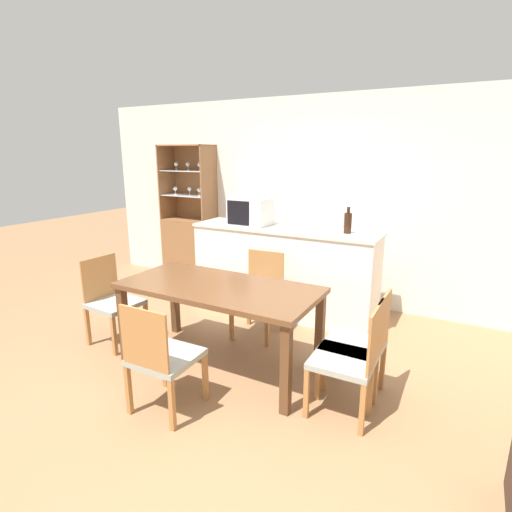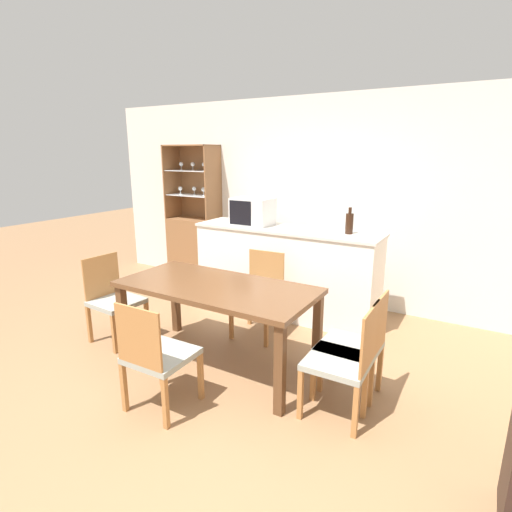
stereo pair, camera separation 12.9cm
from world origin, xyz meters
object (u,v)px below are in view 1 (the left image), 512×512
object	(u,v)px
dining_chair_head_near	(162,357)
dining_chair_head_far	(259,294)
dining_table	(219,295)
display_cabinet	(190,241)
dining_chair_side_right_far	(359,345)
wine_bottle	(348,223)
dining_chair_side_right_near	(350,359)
dining_chair_side_left_near	(112,301)
microwave	(250,211)

from	to	relation	value
dining_chair_head_near	dining_chair_head_far	distance (m)	1.50
dining_table	dining_chair_head_near	xyz separation A→B (m)	(0.00, -0.75, -0.23)
dining_chair_head_near	dining_table	bearing A→B (deg)	88.85
dining_chair_head_near	display_cabinet	bearing A→B (deg)	122.77
dining_chair_side_right_far	dining_chair_head_near	xyz separation A→B (m)	(-1.21, -0.87, 0.00)
dining_chair_side_right_far	wine_bottle	world-z (taller)	wine_bottle
dining_chair_head_near	dining_chair_head_far	xyz separation A→B (m)	(-0.00, 1.50, 0.00)
dining_chair_head_near	dining_chair_head_far	size ratio (longest dim) A/B	1.00
dining_chair_side_right_near	dining_chair_side_right_far	bearing A→B (deg)	-0.80
dining_chair_side_left_near	display_cabinet	bearing A→B (deg)	-160.34
display_cabinet	dining_chair_head_near	bearing A→B (deg)	-56.00
display_cabinet	dining_chair_side_right_far	distance (m)	3.47
dining_chair_side_right_far	dining_chair_head_far	size ratio (longest dim) A/B	1.00
dining_table	microwave	size ratio (longest dim) A/B	3.78
display_cabinet	dining_chair_side_left_near	world-z (taller)	display_cabinet
dining_chair_side_left_near	dining_chair_side_right_near	xyz separation A→B (m)	(2.41, -0.00, 0.00)
dining_table	dining_chair_head_near	bearing A→B (deg)	-89.92
dining_chair_head_far	microwave	bearing A→B (deg)	-57.24
microwave	wine_bottle	distance (m)	1.17
dining_table	microwave	bearing A→B (deg)	108.78
display_cabinet	microwave	distance (m)	1.51
display_cabinet	dining_chair_side_left_near	distance (m)	2.09
dining_chair_head_far	dining_chair_side_right_near	distance (m)	1.49
dining_chair_side_right_near	wine_bottle	xyz separation A→B (m)	(-0.51, 1.57, 0.71)
dining_chair_side_right_far	dining_chair_head_far	xyz separation A→B (m)	(-1.21, 0.63, 0.00)
dining_chair_side_right_far	dining_chair_side_right_near	world-z (taller)	same
dining_chair_side_right_near	dining_table	bearing A→B (deg)	83.36
dining_table	dining_chair_side_right_near	xyz separation A→B (m)	(1.21, -0.12, -0.23)
dining_chair_side_right_near	display_cabinet	bearing A→B (deg)	55.26
wine_bottle	dining_chair_side_right_far	bearing A→B (deg)	-68.81
dining_chair_side_right_far	microwave	world-z (taller)	microwave
display_cabinet	dining_chair_head_far	xyz separation A→B (m)	(1.77, -1.13, -0.16)
dining_chair_side_right_far	dining_chair_side_left_near	xyz separation A→B (m)	(-2.41, -0.24, 0.00)
display_cabinet	dining_chair_side_right_near	world-z (taller)	display_cabinet
dining_chair_side_right_far	dining_chair_side_left_near	world-z (taller)	same
display_cabinet	wine_bottle	bearing A→B (deg)	-10.12
display_cabinet	wine_bottle	xyz separation A→B (m)	(2.47, -0.44, 0.55)
dining_chair_side_left_near	dining_chair_head_far	size ratio (longest dim) A/B	1.00
dining_table	microwave	xyz separation A→B (m)	(-0.47, 1.40, 0.52)
display_cabinet	microwave	xyz separation A→B (m)	(1.30, -0.49, 0.59)
display_cabinet	wine_bottle	world-z (taller)	display_cabinet
dining_chair_side_right_far	dining_chair_head_far	world-z (taller)	same
dining_chair_head_far	wine_bottle	world-z (taller)	wine_bottle
dining_chair_head_near	microwave	world-z (taller)	microwave
dining_table	dining_chair_side_left_near	bearing A→B (deg)	-174.28
dining_chair_side_left_near	dining_chair_head_far	bearing A→B (deg)	129.70
dining_chair_side_right_near	microwave	size ratio (longest dim) A/B	1.88
display_cabinet	dining_chair_side_right_near	size ratio (longest dim) A/B	2.28
microwave	dining_chair_head_far	bearing A→B (deg)	-53.80
wine_bottle	dining_table	bearing A→B (deg)	-115.71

